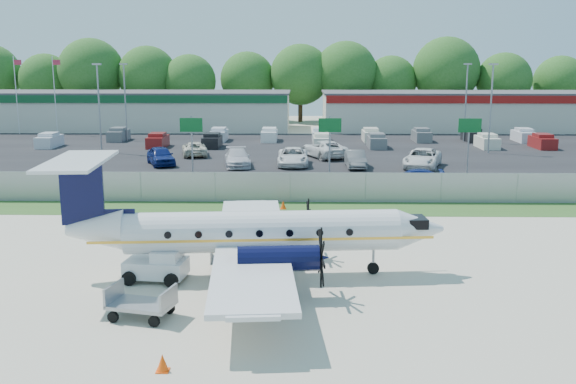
{
  "coord_description": "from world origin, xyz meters",
  "views": [
    {
      "loc": [
        0.63,
        -27.81,
        9.12
      ],
      "look_at": [
        0.0,
        6.0,
        2.3
      ],
      "focal_mm": 40.0,
      "sensor_mm": 36.0,
      "label": 1
    }
  ],
  "objects_px": {
    "aircraft": "(254,232)",
    "baggage_cart_far": "(141,303)",
    "pushback_tug": "(159,266)",
    "baggage_cart_near": "(233,259)"
  },
  "relations": [
    {
      "from": "baggage_cart_near",
      "to": "baggage_cart_far",
      "type": "distance_m",
      "value": 6.35
    },
    {
      "from": "pushback_tug",
      "to": "baggage_cart_near",
      "type": "relative_size",
      "value": 1.29
    },
    {
      "from": "aircraft",
      "to": "baggage_cart_near",
      "type": "bearing_deg",
      "value": 135.86
    },
    {
      "from": "baggage_cart_near",
      "to": "baggage_cart_far",
      "type": "bearing_deg",
      "value": -115.57
    },
    {
      "from": "aircraft",
      "to": "baggage_cart_near",
      "type": "height_order",
      "value": "aircraft"
    },
    {
      "from": "aircraft",
      "to": "baggage_cart_far",
      "type": "distance_m",
      "value": 6.22
    },
    {
      "from": "aircraft",
      "to": "pushback_tug",
      "type": "bearing_deg",
      "value": -171.6
    },
    {
      "from": "pushback_tug",
      "to": "baggage_cart_near",
      "type": "distance_m",
      "value": 3.4
    },
    {
      "from": "aircraft",
      "to": "baggage_cart_far",
      "type": "xyz_separation_m",
      "value": [
        -3.76,
        -4.73,
        -1.45
      ]
    },
    {
      "from": "aircraft",
      "to": "pushback_tug",
      "type": "xyz_separation_m",
      "value": [
        -4.02,
        -0.59,
        -1.36
      ]
    }
  ]
}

